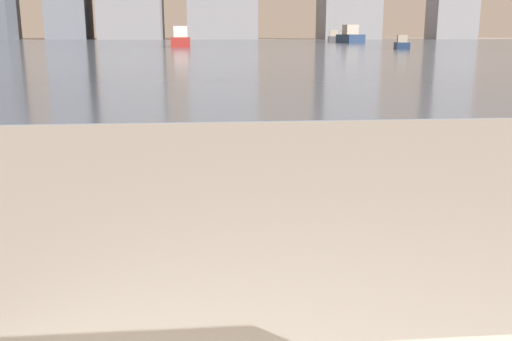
% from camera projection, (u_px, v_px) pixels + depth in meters
% --- Properties ---
extents(harbor_water, '(180.00, 110.00, 0.01)m').
position_uv_depth(harbor_water, '(202.00, 44.00, 60.24)').
color(harbor_water, slate).
rests_on(harbor_water, ground_plane).
extents(harbor_boat_0, '(1.47, 2.74, 0.98)m').
position_uv_depth(harbor_boat_0, '(402.00, 44.00, 41.13)').
color(harbor_boat_0, navy).
rests_on(harbor_boat_0, harbor_water).
extents(harbor_boat_1, '(1.63, 4.51, 1.68)m').
position_uv_depth(harbor_boat_1, '(181.00, 40.00, 47.31)').
color(harbor_boat_1, maroon).
rests_on(harbor_boat_1, harbor_water).
extents(harbor_boat_4, '(2.18, 5.72, 2.12)m').
position_uv_depth(harbor_boat_4, '(350.00, 37.00, 68.17)').
color(harbor_boat_4, navy).
rests_on(harbor_boat_4, harbor_water).
extents(harbor_boat_5, '(2.24, 4.47, 1.60)m').
position_uv_depth(harbor_boat_5, '(334.00, 38.00, 76.69)').
color(harbor_boat_5, '#4C4C51').
rests_on(harbor_boat_5, harbor_water).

